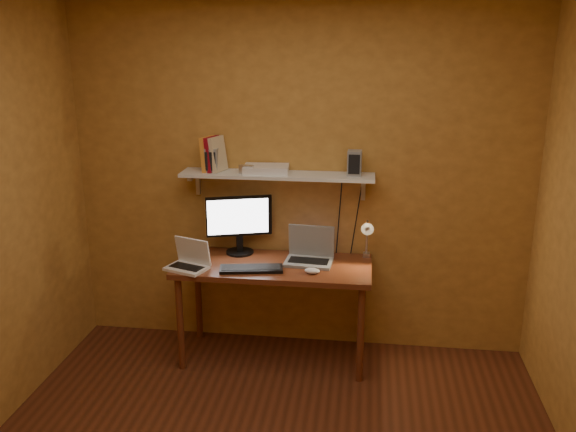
# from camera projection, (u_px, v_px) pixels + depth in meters

# --- Properties ---
(room) EXTENTS (3.44, 3.24, 2.64)m
(room) POSITION_uv_depth(u_px,v_px,m) (262.00, 254.00, 2.99)
(room) COLOR #5D2A18
(room) RESTS_ON ground
(desk) EXTENTS (1.40, 0.60, 0.75)m
(desk) POSITION_uv_depth(u_px,v_px,m) (274.00, 275.00, 4.40)
(desk) COLOR maroon
(desk) RESTS_ON ground
(wall_shelf) EXTENTS (1.40, 0.25, 0.21)m
(wall_shelf) POSITION_uv_depth(u_px,v_px,m) (277.00, 175.00, 4.39)
(wall_shelf) COLOR silver
(wall_shelf) RESTS_ON room
(monitor) EXTENTS (0.47, 0.26, 0.44)m
(monitor) POSITION_uv_depth(u_px,v_px,m) (239.00, 222.00, 4.53)
(monitor) COLOR black
(monitor) RESTS_ON desk
(laptop) EXTENTS (0.35, 0.27, 0.26)m
(laptop) POSITION_uv_depth(u_px,v_px,m) (310.00, 252.00, 4.42)
(laptop) COLOR gray
(laptop) RESTS_ON desk
(netbook) EXTENTS (0.33, 0.28, 0.21)m
(netbook) POSITION_uv_depth(u_px,v_px,m) (189.00, 260.00, 4.29)
(netbook) COLOR white
(netbook) RESTS_ON desk
(keyboard) EXTENTS (0.46, 0.22, 0.02)m
(keyboard) POSITION_uv_depth(u_px,v_px,m) (251.00, 269.00, 4.25)
(keyboard) COLOR black
(keyboard) RESTS_ON desk
(mouse) EXTENTS (0.12, 0.08, 0.04)m
(mouse) POSITION_uv_depth(u_px,v_px,m) (312.00, 271.00, 4.20)
(mouse) COLOR white
(mouse) RESTS_ON desk
(desk_lamp) EXTENTS (0.09, 0.23, 0.38)m
(desk_lamp) POSITION_uv_depth(u_px,v_px,m) (367.00, 235.00, 4.35)
(desk_lamp) COLOR silver
(desk_lamp) RESTS_ON desk
(speaker_left) EXTENTS (0.10, 0.10, 0.17)m
(speaker_left) POSITION_uv_depth(u_px,v_px,m) (212.00, 160.00, 4.40)
(speaker_left) COLOR gray
(speaker_left) RESTS_ON wall_shelf
(speaker_right) EXTENTS (0.10, 0.10, 0.18)m
(speaker_right) POSITION_uv_depth(u_px,v_px,m) (354.00, 163.00, 4.30)
(speaker_right) COLOR gray
(speaker_right) RESTS_ON wall_shelf
(books) EXTENTS (0.18, 0.18, 0.25)m
(books) POSITION_uv_depth(u_px,v_px,m) (213.00, 154.00, 4.42)
(books) COLOR orange
(books) RESTS_ON wall_shelf
(shelf_camera) EXTENTS (0.11, 0.06, 0.06)m
(shelf_camera) POSITION_uv_depth(u_px,v_px,m) (246.00, 170.00, 4.35)
(shelf_camera) COLOR silver
(shelf_camera) RESTS_ON wall_shelf
(router) EXTENTS (0.34, 0.24, 0.05)m
(router) POSITION_uv_depth(u_px,v_px,m) (266.00, 169.00, 4.39)
(router) COLOR white
(router) RESTS_ON wall_shelf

